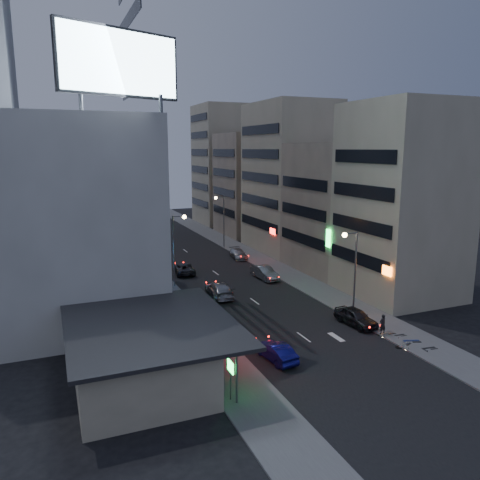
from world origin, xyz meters
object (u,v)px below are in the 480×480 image
parked_car_right_far (238,254)px  parked_car_right_mid (264,273)px  person (383,324)px  road_car_silver (219,289)px  scooter_silver_b (393,325)px  scooter_black_a (435,340)px  scooter_silver_a (406,335)px  scooter_black_b (404,328)px  parked_car_right_near (356,317)px  scooter_blue (419,333)px  parked_car_left (184,268)px  road_car_blue (276,352)px

parked_car_right_far → parked_car_right_mid: bearing=-88.7°
person → road_car_silver: bearing=-63.2°
scooter_silver_b → scooter_black_a: bearing=-159.3°
scooter_silver_a → scooter_black_b: (1.02, 1.38, -0.06)m
parked_car_right_near → scooter_silver_b: (1.78, -2.71, -0.08)m
scooter_blue → person: bearing=59.9°
scooter_black_a → road_car_silver: bearing=37.9°
parked_car_right_near → scooter_silver_a: size_ratio=2.44×
parked_car_right_near → road_car_silver: bearing=119.0°
road_car_silver → scooter_silver_b: (10.17, -14.94, -0.11)m
road_car_silver → scooter_silver_b: size_ratio=2.96×
scooter_silver_a → scooter_black_b: 1.71m
parked_car_right_near → road_car_silver: size_ratio=0.82×
scooter_silver_b → scooter_blue: bearing=-154.3°
parked_car_left → scooter_black_a: 31.39m
parked_car_right_near → parked_car_right_mid: size_ratio=0.96×
parked_car_right_near → scooter_silver_a: 4.98m
road_car_silver → scooter_black_b: 18.98m
parked_car_right_near → parked_car_right_far: bearing=84.5°
parked_car_right_mid → scooter_black_b: 20.28m
scooter_blue → scooter_black_a: bearing=-153.6°
parked_car_left → scooter_silver_a: parked_car_left is taller
scooter_black_a → scooter_silver_b: (-1.00, 3.66, 0.03)m
parked_car_right_near → person: person is taller
scooter_blue → scooter_black_b: (-0.22, 1.48, -0.10)m
parked_car_right_near → scooter_black_b: (2.37, -3.42, -0.14)m
scooter_black_a → scooter_silver_b: size_ratio=0.95×
person → road_car_blue: bearing=0.3°
person → scooter_blue: size_ratio=0.88×
parked_car_right_far → road_car_blue: road_car_blue is taller
scooter_black_b → road_car_blue: bearing=92.8°
parked_car_right_far → person: 30.31m
scooter_silver_a → scooter_silver_b: (0.43, 2.08, 0.00)m
parked_car_right_far → scooter_silver_b: (1.78, -30.29, 0.02)m
parked_car_right_far → scooter_black_b: 31.09m
parked_car_left → parked_car_right_far: 10.59m
road_car_silver → scooter_black_b: road_car_silver is taller
road_car_blue → scooter_silver_a: (11.02, -1.20, 0.00)m
road_car_silver → scooter_black_a: 21.69m
parked_car_right_near → scooter_blue: (2.59, -4.90, -0.05)m
parked_car_right_near → road_car_silver: 14.82m
parked_car_right_mid → person: 19.37m
parked_car_right_far → scooter_silver_b: parked_car_right_far is taller
person → scooter_silver_b: 1.12m
scooter_blue → road_car_silver: bearing=51.7°
parked_car_right_mid → parked_car_right_far: 11.06m
person → scooter_black_b: person is taller
parked_car_right_near → parked_car_right_mid: bearing=88.3°
parked_car_right_mid → scooter_black_a: (3.88, -22.95, -0.11)m
person → parked_car_right_near: bearing=-80.1°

